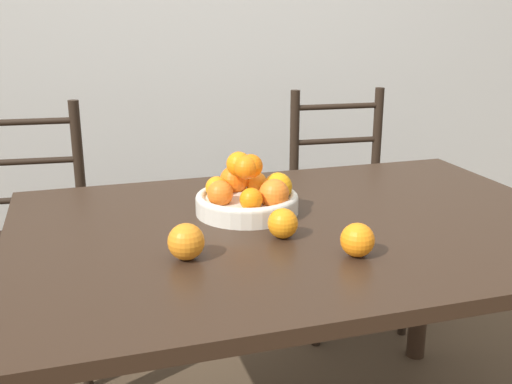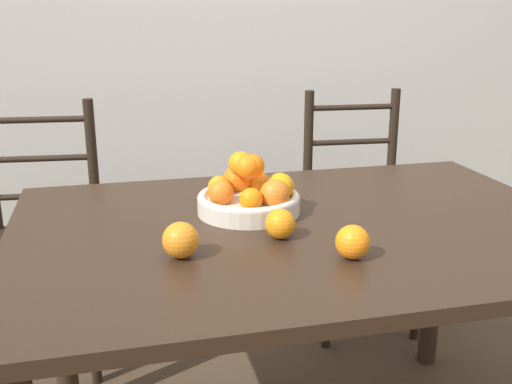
# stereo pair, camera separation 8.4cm
# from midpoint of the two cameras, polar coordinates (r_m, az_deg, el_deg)

# --- Properties ---
(wall_back) EXTENTS (8.00, 0.06, 2.60)m
(wall_back) POSITION_cam_midpoint_polar(r_m,az_deg,el_deg) (3.00, -4.21, 16.71)
(wall_back) COLOR beige
(wall_back) RESTS_ON ground_plane
(dining_table) EXTENTS (1.49, 1.02, 0.78)m
(dining_table) POSITION_cam_midpoint_polar(r_m,az_deg,el_deg) (1.61, 5.79, -6.38)
(dining_table) COLOR black
(dining_table) RESTS_ON ground_plane
(fruit_bowl) EXTENTS (0.28, 0.28, 0.17)m
(fruit_bowl) POSITION_cam_midpoint_polar(r_m,az_deg,el_deg) (1.63, 0.84, -0.26)
(fruit_bowl) COLOR beige
(fruit_bowl) RESTS_ON dining_table
(orange_loose_0) EXTENTS (0.08, 0.08, 0.08)m
(orange_loose_0) POSITION_cam_midpoint_polar(r_m,az_deg,el_deg) (1.34, -5.42, -4.61)
(orange_loose_0) COLOR orange
(orange_loose_0) RESTS_ON dining_table
(orange_loose_1) EXTENTS (0.08, 0.08, 0.08)m
(orange_loose_1) POSITION_cam_midpoint_polar(r_m,az_deg,el_deg) (1.36, 10.93, -4.72)
(orange_loose_1) COLOR orange
(orange_loose_1) RESTS_ON dining_table
(orange_loose_2) EXTENTS (0.07, 0.07, 0.07)m
(orange_loose_2) POSITION_cam_midpoint_polar(r_m,az_deg,el_deg) (1.45, 3.98, -3.06)
(orange_loose_2) COLOR orange
(orange_loose_2) RESTS_ON dining_table
(chair_left) EXTENTS (0.46, 0.44, 0.99)m
(chair_left) POSITION_cam_midpoint_polar(r_m,az_deg,el_deg) (2.38, -18.73, -4.66)
(chair_left) COLOR black
(chair_left) RESTS_ON ground_plane
(chair_right) EXTENTS (0.45, 0.43, 0.99)m
(chair_right) POSITION_cam_midpoint_polar(r_m,az_deg,el_deg) (2.58, 10.61, -2.33)
(chair_right) COLOR black
(chair_right) RESTS_ON ground_plane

